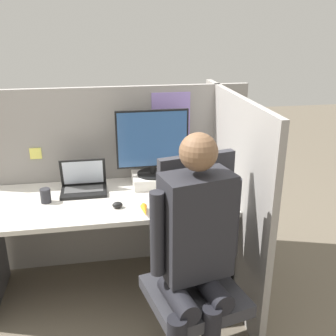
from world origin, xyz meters
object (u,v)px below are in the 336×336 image
(pen_cup, at_px, (45,196))
(office_chair, at_px, (195,262))
(paper_box, at_px, (153,179))
(person, at_px, (196,246))
(stapler, at_px, (218,189))
(carrot_toy, at_px, (145,210))
(laptop, at_px, (84,185))
(monitor, at_px, (152,143))

(pen_cup, bearing_deg, office_chair, -35.63)
(paper_box, distance_m, person, 0.93)
(stapler, bearing_deg, paper_box, 153.24)
(carrot_toy, xyz_separation_m, person, (0.19, -0.49, 0.04))
(office_chair, bearing_deg, stapler, 62.81)
(paper_box, bearing_deg, laptop, -175.11)
(office_chair, bearing_deg, pen_cup, 144.37)
(carrot_toy, bearing_deg, pen_cup, 156.57)
(monitor, distance_m, laptop, 0.54)
(monitor, distance_m, stapler, 0.54)
(stapler, bearing_deg, office_chair, -117.19)
(paper_box, distance_m, carrot_toy, 0.44)
(office_chair, bearing_deg, person, -103.05)
(laptop, relative_size, carrot_toy, 2.04)
(stapler, bearing_deg, carrot_toy, -156.60)
(paper_box, bearing_deg, office_chair, -80.92)
(carrot_toy, xyz_separation_m, pen_cup, (-0.60, 0.26, 0.03))
(office_chair, bearing_deg, paper_box, 99.08)
(monitor, height_order, laptop, monitor)
(monitor, xyz_separation_m, stapler, (0.41, -0.21, -0.28))
(monitor, height_order, pen_cup, monitor)
(laptop, height_order, pen_cup, laptop)
(office_chair, distance_m, pen_cup, 1.04)
(office_chair, relative_size, pen_cup, 12.15)
(person, relative_size, pen_cup, 14.22)
(monitor, height_order, person, person)
(laptop, height_order, stapler, laptop)
(office_chair, xyz_separation_m, pen_cup, (-0.83, 0.59, 0.19))
(pen_cup, bearing_deg, monitor, 13.82)
(office_chair, bearing_deg, carrot_toy, 124.55)
(laptop, relative_size, pen_cup, 3.26)
(paper_box, height_order, pen_cup, pen_cup)
(monitor, height_order, stapler, monitor)
(person, xyz_separation_m, pen_cup, (-0.79, 0.75, -0.01))
(stapler, xyz_separation_m, person, (-0.32, -0.72, 0.04))
(stapler, relative_size, pen_cup, 1.76)
(paper_box, xyz_separation_m, person, (0.09, -0.92, 0.02))
(person, bearing_deg, carrot_toy, 111.50)
(monitor, xyz_separation_m, carrot_toy, (-0.11, -0.43, -0.29))
(monitor, xyz_separation_m, person, (0.09, -0.93, -0.25))
(pen_cup, bearing_deg, laptop, 29.30)
(paper_box, xyz_separation_m, laptop, (-0.47, -0.04, 0.01))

